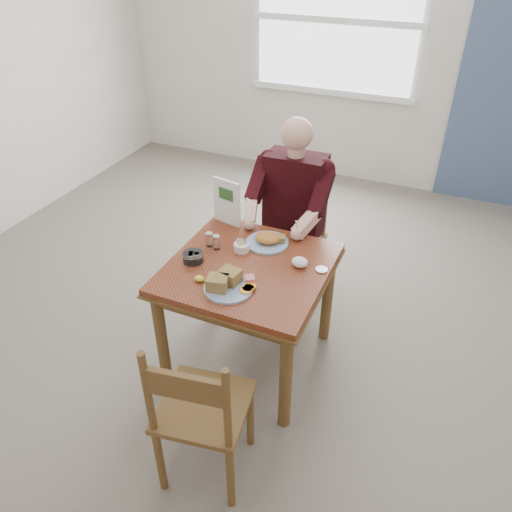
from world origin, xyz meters
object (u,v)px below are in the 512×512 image
at_px(table, 249,281).
at_px(chair_far, 294,238).
at_px(near_plate, 227,283).
at_px(diner, 291,203).
at_px(far_plate, 268,240).
at_px(chair_near, 201,412).

xyz_separation_m(table, chair_far, (0.00, 0.80, -0.16)).
bearing_deg(chair_far, near_plate, -90.96).
distance_m(diner, far_plate, 0.45).
bearing_deg(diner, far_plate, -87.93).
distance_m(near_plate, far_plate, 0.50).
xyz_separation_m(table, far_plate, (0.02, 0.26, 0.14)).
xyz_separation_m(table, chair_near, (0.13, -0.84, -0.16)).
xyz_separation_m(diner, far_plate, (0.02, -0.45, -0.03)).
distance_m(table, chair_far, 0.81).
relative_size(table, chair_near, 0.97).
distance_m(chair_far, near_plate, 1.08).
height_order(table, far_plate, far_plate).
relative_size(chair_far, diner, 0.69).
relative_size(table, diner, 0.66).
relative_size(chair_near, diner, 0.69).
xyz_separation_m(chair_far, diner, (0.00, -0.09, 0.33)).
height_order(chair_near, far_plate, chair_near).
bearing_deg(far_plate, chair_near, -84.28).
height_order(chair_far, diner, diner).
bearing_deg(chair_far, diner, -89.99).
bearing_deg(chair_near, far_plate, 95.72).
height_order(table, chair_near, chair_near).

